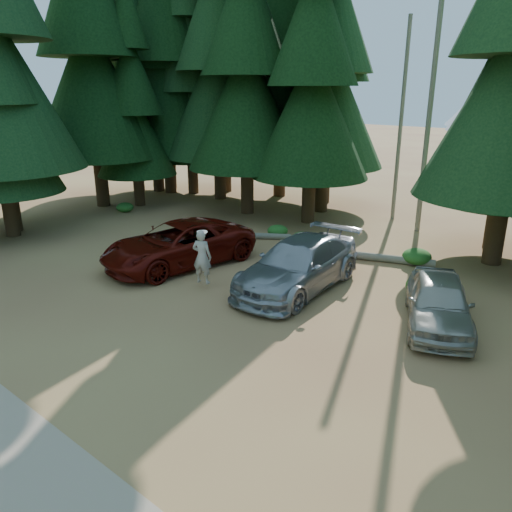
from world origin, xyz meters
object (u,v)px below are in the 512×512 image
(silver_minivan_right, at_px, (439,302))
(frisbee_player, at_px, (202,257))
(log_right, at_px, (372,257))
(log_mid, at_px, (308,250))
(silver_minivan_center, at_px, (298,265))
(log_left, at_px, (248,236))
(red_pickup, at_px, (179,244))

(silver_minivan_right, relative_size, frisbee_player, 2.29)
(frisbee_player, height_order, log_right, frisbee_player)
(silver_minivan_right, distance_m, log_mid, 7.51)
(silver_minivan_center, bearing_deg, silver_minivan_right, -1.17)
(log_mid, bearing_deg, frisbee_player, -89.61)
(silver_minivan_center, xyz_separation_m, log_left, (-5.27, 3.47, -0.72))
(log_left, relative_size, log_right, 0.81)
(log_left, height_order, log_mid, log_left)
(silver_minivan_center, bearing_deg, log_mid, 114.93)
(silver_minivan_right, height_order, log_left, silver_minivan_right)
(silver_minivan_center, xyz_separation_m, frisbee_player, (-2.63, -2.07, 0.28))
(silver_minivan_center, distance_m, log_mid, 4.04)
(red_pickup, distance_m, silver_minivan_center, 5.13)
(red_pickup, relative_size, log_mid, 1.97)
(red_pickup, relative_size, log_left, 1.55)
(log_left, xyz_separation_m, log_mid, (3.34, 0.00, -0.01))
(log_right, bearing_deg, log_mid, 179.08)
(red_pickup, bearing_deg, silver_minivan_right, 16.57)
(silver_minivan_center, relative_size, silver_minivan_right, 1.34)
(silver_minivan_right, height_order, log_mid, silver_minivan_right)
(silver_minivan_right, xyz_separation_m, log_right, (-4.20, 4.08, -0.60))
(silver_minivan_right, height_order, frisbee_player, frisbee_player)
(log_left, distance_m, log_mid, 3.34)
(red_pickup, relative_size, silver_minivan_center, 1.04)
(red_pickup, bearing_deg, frisbee_player, -14.52)
(red_pickup, xyz_separation_m, log_mid, (3.10, 4.48, -0.72))
(red_pickup, height_order, silver_minivan_right, red_pickup)
(frisbee_player, relative_size, log_right, 0.39)
(log_mid, xyz_separation_m, log_right, (2.56, 0.85, 0.03))
(red_pickup, distance_m, log_right, 7.81)
(silver_minivan_center, distance_m, log_left, 6.35)
(silver_minivan_center, height_order, log_left, silver_minivan_center)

